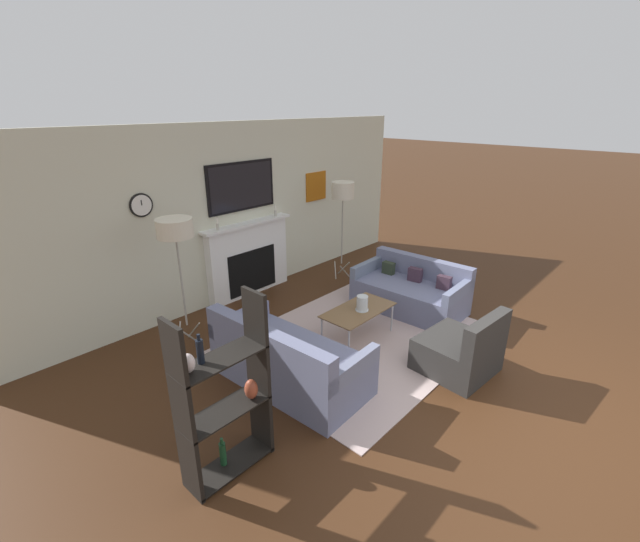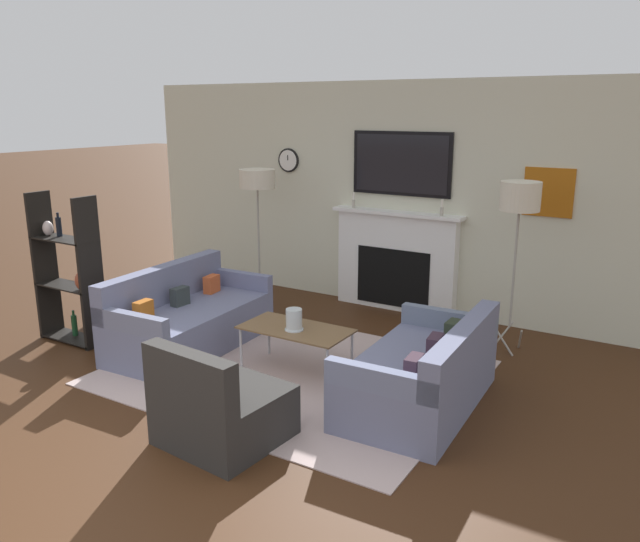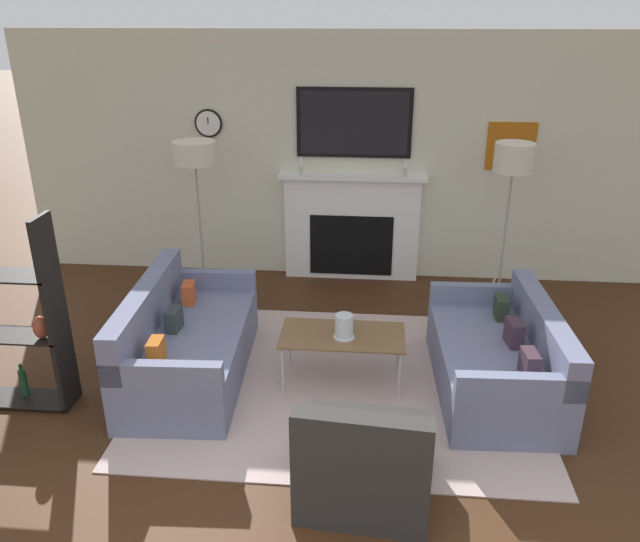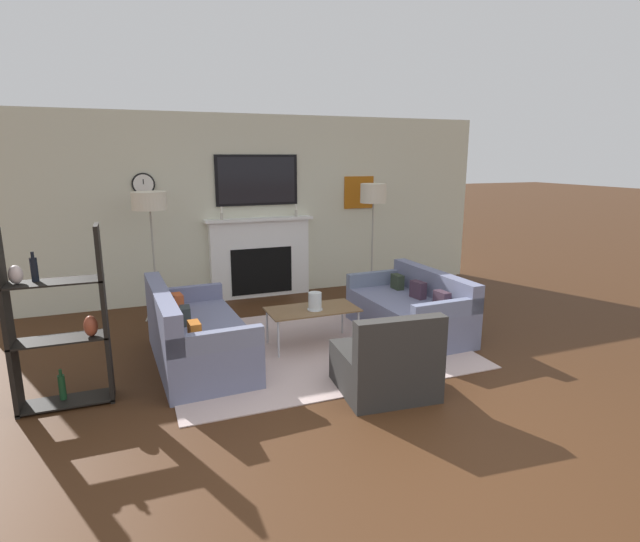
{
  "view_description": "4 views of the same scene",
  "coord_description": "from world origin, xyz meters",
  "px_view_note": "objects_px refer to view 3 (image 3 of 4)",
  "views": [
    {
      "loc": [
        -4.0,
        -0.57,
        2.93
      ],
      "look_at": [
        -0.06,
        3.05,
        0.83
      ],
      "focal_mm": 24.0,
      "sensor_mm": 36.0,
      "label": 1
    },
    {
      "loc": [
        3.0,
        -2.05,
        2.38
      ],
      "look_at": [
        -0.06,
        3.0,
        0.84
      ],
      "focal_mm": 35.0,
      "sensor_mm": 36.0,
      "label": 2
    },
    {
      "loc": [
        0.23,
        -2.04,
        2.87
      ],
      "look_at": [
        -0.2,
        2.84,
        0.82
      ],
      "focal_mm": 35.0,
      "sensor_mm": 36.0,
      "label": 3
    },
    {
      "loc": [
        -1.84,
        -2.58,
        2.1
      ],
      "look_at": [
        0.28,
        2.87,
        0.75
      ],
      "focal_mm": 28.0,
      "sensor_mm": 36.0,
      "label": 4
    }
  ],
  "objects_px": {
    "shelf_unit": "(11,318)",
    "floor_lamp_right": "(514,160)",
    "coffee_table": "(343,338)",
    "floor_lamp_left": "(195,155)",
    "couch_right": "(499,361)",
    "hurricane_candle": "(344,328)",
    "armchair": "(365,462)",
    "couch_left": "(186,345)"
  },
  "relations": [
    {
      "from": "couch_left",
      "to": "floor_lamp_right",
      "type": "bearing_deg",
      "value": 29.4
    },
    {
      "from": "couch_right",
      "to": "hurricane_candle",
      "type": "xyz_separation_m",
      "value": [
        -1.25,
        -0.02,
        0.25
      ]
    },
    {
      "from": "shelf_unit",
      "to": "hurricane_candle",
      "type": "bearing_deg",
      "value": 11.07
    },
    {
      "from": "floor_lamp_right",
      "to": "shelf_unit",
      "type": "xyz_separation_m",
      "value": [
        -4.01,
        -2.1,
        -0.8
      ]
    },
    {
      "from": "hurricane_candle",
      "to": "couch_left",
      "type": "bearing_deg",
      "value": 179.48
    },
    {
      "from": "armchair",
      "to": "shelf_unit",
      "type": "bearing_deg",
      "value": 163.38
    },
    {
      "from": "floor_lamp_left",
      "to": "floor_lamp_right",
      "type": "bearing_deg",
      "value": 0.0
    },
    {
      "from": "couch_right",
      "to": "armchair",
      "type": "relative_size",
      "value": 1.88
    },
    {
      "from": "floor_lamp_left",
      "to": "shelf_unit",
      "type": "distance_m",
      "value": 2.41
    },
    {
      "from": "couch_left",
      "to": "couch_right",
      "type": "xyz_separation_m",
      "value": [
        2.57,
        0.0,
        -0.02
      ]
    },
    {
      "from": "couch_right",
      "to": "floor_lamp_left",
      "type": "distance_m",
      "value": 3.5
    },
    {
      "from": "couch_left",
      "to": "floor_lamp_right",
      "type": "distance_m",
      "value": 3.5
    },
    {
      "from": "floor_lamp_right",
      "to": "shelf_unit",
      "type": "relative_size",
      "value": 1.11
    },
    {
      "from": "hurricane_candle",
      "to": "couch_right",
      "type": "bearing_deg",
      "value": 0.71
    },
    {
      "from": "couch_left",
      "to": "coffee_table",
      "type": "xyz_separation_m",
      "value": [
        1.31,
        0.03,
        0.12
      ]
    },
    {
      "from": "coffee_table",
      "to": "shelf_unit",
      "type": "xyz_separation_m",
      "value": [
        -2.46,
        -0.53,
        0.34
      ]
    },
    {
      "from": "floor_lamp_left",
      "to": "shelf_unit",
      "type": "relative_size",
      "value": 1.08
    },
    {
      "from": "shelf_unit",
      "to": "floor_lamp_right",
      "type": "bearing_deg",
      "value": 27.68
    },
    {
      "from": "couch_left",
      "to": "armchair",
      "type": "xyz_separation_m",
      "value": [
        1.52,
        -1.3,
        -0.03
      ]
    },
    {
      "from": "coffee_table",
      "to": "shelf_unit",
      "type": "height_order",
      "value": "shelf_unit"
    },
    {
      "from": "armchair",
      "to": "shelf_unit",
      "type": "xyz_separation_m",
      "value": [
        -2.68,
        0.8,
        0.48
      ]
    },
    {
      "from": "hurricane_candle",
      "to": "shelf_unit",
      "type": "distance_m",
      "value": 2.53
    },
    {
      "from": "coffee_table",
      "to": "hurricane_candle",
      "type": "bearing_deg",
      "value": -73.79
    },
    {
      "from": "coffee_table",
      "to": "floor_lamp_right",
      "type": "bearing_deg",
      "value": 45.53
    },
    {
      "from": "armchair",
      "to": "shelf_unit",
      "type": "height_order",
      "value": "shelf_unit"
    },
    {
      "from": "couch_right",
      "to": "shelf_unit",
      "type": "relative_size",
      "value": 1.05
    },
    {
      "from": "floor_lamp_left",
      "to": "floor_lamp_right",
      "type": "relative_size",
      "value": 0.98
    },
    {
      "from": "hurricane_candle",
      "to": "floor_lamp_left",
      "type": "relative_size",
      "value": 0.12
    },
    {
      "from": "armchair",
      "to": "coffee_table",
      "type": "bearing_deg",
      "value": 99.17
    },
    {
      "from": "couch_right",
      "to": "floor_lamp_right",
      "type": "bearing_deg",
      "value": 80.11
    },
    {
      "from": "couch_right",
      "to": "armchair",
      "type": "distance_m",
      "value": 1.67
    },
    {
      "from": "couch_left",
      "to": "armchair",
      "type": "height_order",
      "value": "couch_left"
    },
    {
      "from": "armchair",
      "to": "coffee_table",
      "type": "xyz_separation_m",
      "value": [
        -0.21,
        1.33,
        0.14
      ]
    },
    {
      "from": "armchair",
      "to": "floor_lamp_left",
      "type": "xyz_separation_m",
      "value": [
        -1.79,
        2.9,
        1.28
      ]
    },
    {
      "from": "couch_left",
      "to": "floor_lamp_left",
      "type": "distance_m",
      "value": 2.05
    },
    {
      "from": "coffee_table",
      "to": "floor_lamp_left",
      "type": "relative_size",
      "value": 0.6
    },
    {
      "from": "armchair",
      "to": "floor_lamp_left",
      "type": "bearing_deg",
      "value": 121.74
    },
    {
      "from": "couch_left",
      "to": "hurricane_candle",
      "type": "height_order",
      "value": "couch_left"
    },
    {
      "from": "coffee_table",
      "to": "couch_right",
      "type": "bearing_deg",
      "value": -1.37
    },
    {
      "from": "couch_right",
      "to": "floor_lamp_left",
      "type": "bearing_deg",
      "value": 150.61
    },
    {
      "from": "couch_left",
      "to": "shelf_unit",
      "type": "bearing_deg",
      "value": -156.79
    },
    {
      "from": "couch_right",
      "to": "coffee_table",
      "type": "xyz_separation_m",
      "value": [
        -1.26,
        0.03,
        0.13
      ]
    }
  ]
}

